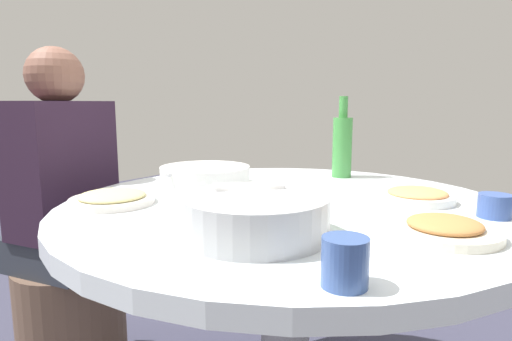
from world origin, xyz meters
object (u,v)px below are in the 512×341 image
dish_shrimp (417,195)px  dish_noodles (112,198)px  tea_cup_far (345,262)px  diner_left (62,177)px  green_bottle (342,145)px  round_dining_table (286,244)px  stool_for_diner_left (72,318)px  soup_bowl (205,176)px  rice_bowl (255,215)px  tea_cup_near (495,206)px  dish_tofu_braise (444,228)px

dish_shrimp → dish_noodles: bearing=-141.1°
tea_cup_far → diner_left: (-1.17, 0.21, -0.03)m
dish_shrimp → green_bottle: (-0.34, 0.23, 0.10)m
round_dining_table → green_bottle: size_ratio=4.19×
diner_left → dish_shrimp: bearing=20.8°
stool_for_diner_left → diner_left: (0.00, 0.00, 0.53)m
round_dining_table → dish_noodles: size_ratio=5.48×
tea_cup_far → stool_for_diner_left: size_ratio=0.18×
soup_bowl → diner_left: 0.52m
tea_cup_far → diner_left: diner_left is taller
rice_bowl → tea_cup_near: (0.36, 0.45, -0.02)m
green_bottle → tea_cup_near: bearing=-28.8°
soup_bowl → dish_tofu_braise: soup_bowl is taller
soup_bowl → dish_noodles: soup_bowl is taller
round_dining_table → dish_tofu_braise: 0.44m
tea_cup_far → stool_for_diner_left: tea_cup_far is taller
green_bottle → stool_for_diner_left: size_ratio=0.69×
round_dining_table → tea_cup_far: tea_cup_far is taller
soup_bowl → dish_tofu_braise: (0.76, -0.10, -0.01)m
dish_tofu_braise → tea_cup_far: 0.35m
soup_bowl → diner_left: size_ratio=0.42×
green_bottle → stool_for_diner_left: (-0.75, -0.65, -0.63)m
dish_tofu_braise → rice_bowl: bearing=-142.7°
tea_cup_near → dish_noodles: bearing=-151.3°
green_bottle → diner_left: bearing=-139.2°
rice_bowl → soup_bowl: size_ratio=0.93×
dish_tofu_braise → diner_left: diner_left is taller
dish_shrimp → tea_cup_near: 0.20m
green_bottle → tea_cup_near: size_ratio=3.91×
stool_for_diner_left → green_bottle: bearing=40.8°
stool_for_diner_left → diner_left: size_ratio=0.55×
soup_bowl → stool_for_diner_left: (-0.46, -0.23, -0.55)m
soup_bowl → rice_bowl: bearing=-35.9°
dish_shrimp → green_bottle: bearing=145.4°
round_dining_table → tea_cup_near: bearing=18.6°
round_dining_table → soup_bowl: (-0.34, 0.04, 0.15)m
soup_bowl → dish_shrimp: bearing=16.2°
green_bottle → diner_left: 0.99m
rice_bowl → diner_left: 0.93m
round_dining_table → diner_left: 0.84m
round_dining_table → dish_shrimp: bearing=37.9°
dish_shrimp → tea_cup_near: bearing=-17.0°
dish_tofu_braise → dish_noodles: size_ratio=1.00×
round_dining_table → diner_left: diner_left is taller
tea_cup_far → tea_cup_near: bearing=78.5°
tea_cup_near → green_bottle: bearing=151.2°
soup_bowl → stool_for_diner_left: soup_bowl is taller
dish_noodles → stool_for_diner_left: bearing=166.9°
stool_for_diner_left → dish_tofu_braise: bearing=6.3°
soup_bowl → tea_cup_near: size_ratio=4.31×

